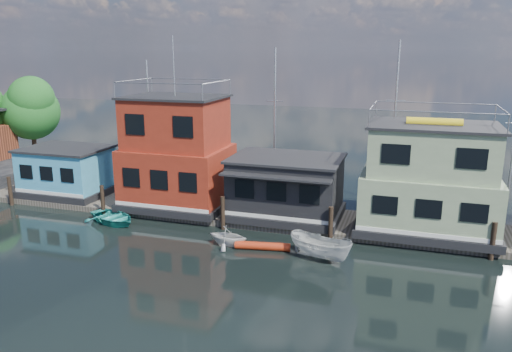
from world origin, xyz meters
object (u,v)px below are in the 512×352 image
(houseboat_red, at_px, (177,155))
(dinghy_teal, at_px, (113,217))
(houseboat_blue, at_px, (67,171))
(houseboat_dark, at_px, (286,187))
(red_kayak, at_px, (262,246))
(houseboat_green, at_px, (429,181))
(motorboat, at_px, (321,247))
(dinghy_white, at_px, (228,236))

(houseboat_red, height_order, dinghy_teal, houseboat_red)
(houseboat_blue, xyz_separation_m, houseboat_dark, (17.50, -0.02, 0.21))
(houseboat_dark, relative_size, red_kayak, 2.29)
(houseboat_blue, bearing_deg, houseboat_green, 0.00)
(red_kayak, bearing_deg, dinghy_teal, 162.93)
(houseboat_red, height_order, houseboat_dark, houseboat_red)
(houseboat_blue, height_order, dinghy_teal, houseboat_blue)
(houseboat_dark, relative_size, motorboat, 1.92)
(houseboat_red, relative_size, houseboat_dark, 1.60)
(houseboat_red, height_order, red_kayak, houseboat_red)
(dinghy_white, bearing_deg, motorboat, -89.67)
(houseboat_green, height_order, motorboat, houseboat_green)
(houseboat_red, xyz_separation_m, motorboat, (11.43, -5.68, -3.36))
(houseboat_green, distance_m, motorboat, 8.43)
(houseboat_blue, bearing_deg, motorboat, -15.18)
(houseboat_dark, height_order, dinghy_white, houseboat_dark)
(houseboat_blue, bearing_deg, houseboat_red, 0.00)
(houseboat_red, bearing_deg, houseboat_green, 0.00)
(red_kayak, bearing_deg, dinghy_white, 170.88)
(dinghy_teal, xyz_separation_m, motorboat, (14.42, -1.75, 0.34))
(houseboat_blue, xyz_separation_m, motorboat, (20.93, -5.68, -1.46))
(houseboat_red, xyz_separation_m, dinghy_white, (5.79, -5.34, -3.47))
(houseboat_blue, relative_size, dinghy_teal, 1.63)
(motorboat, bearing_deg, houseboat_dark, 51.05)
(red_kayak, bearing_deg, houseboat_red, 136.39)
(houseboat_blue, xyz_separation_m, dinghy_white, (15.29, -5.34, -1.58))
(houseboat_dark, xyz_separation_m, dinghy_white, (-2.21, -5.33, -1.79))
(houseboat_dark, xyz_separation_m, houseboat_green, (9.00, 0.02, 1.13))
(motorboat, bearing_deg, red_kayak, 103.87)
(houseboat_blue, distance_m, houseboat_red, 9.69)
(houseboat_dark, bearing_deg, red_kayak, -90.50)
(dinghy_teal, height_order, dinghy_white, dinghy_white)
(red_kayak, distance_m, dinghy_white, 2.20)
(houseboat_blue, height_order, houseboat_green, houseboat_green)
(houseboat_dark, relative_size, dinghy_white, 3.10)
(houseboat_blue, height_order, houseboat_dark, houseboat_dark)
(houseboat_green, bearing_deg, motorboat, -134.42)
(houseboat_blue, height_order, red_kayak, houseboat_blue)
(houseboat_green, relative_size, dinghy_white, 3.51)
(houseboat_green, bearing_deg, red_kayak, -149.55)
(houseboat_green, height_order, red_kayak, houseboat_green)
(dinghy_teal, bearing_deg, houseboat_dark, -47.65)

